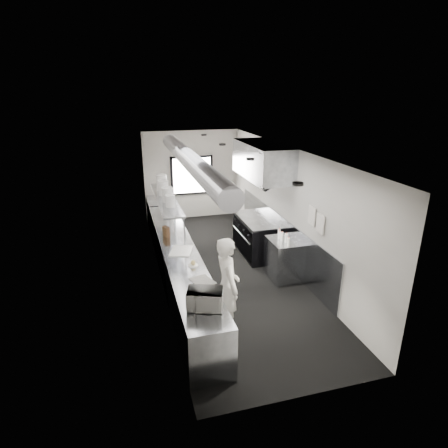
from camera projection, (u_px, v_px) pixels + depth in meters
floor at (226, 270)px, 8.82m from camera, size 3.00×8.00×0.01m
ceiling at (226, 150)px, 7.87m from camera, size 3.00×8.00×0.01m
wall_back at (192, 175)px, 11.97m from camera, size 3.00×0.02×2.80m
wall_front at (311, 309)px, 4.72m from camera, size 3.00×0.02×2.80m
wall_left at (158, 219)px, 7.97m from camera, size 0.02×8.00×2.80m
wall_right at (288, 208)px, 8.72m from camera, size 0.02×8.00×2.80m
wall_cladding at (280, 237)px, 9.28m from camera, size 0.03×5.50×1.10m
hvac_duct at (190, 160)px, 8.14m from camera, size 0.40×6.40×0.40m
service_window at (192, 175)px, 11.94m from camera, size 1.36×0.05×1.25m
exhaust_hood at (262, 161)px, 8.92m from camera, size 0.81×2.20×0.88m
prep_counter at (180, 268)px, 7.93m from camera, size 0.70×6.00×0.90m
pass_shelf at (166, 199)px, 8.91m from camera, size 0.45×3.00×0.68m
range at (257, 236)px, 9.56m from camera, size 0.88×1.60×0.94m
bottle_station at (284, 259)px, 8.32m from camera, size 0.65×0.80×0.90m
far_work_table at (160, 214)px, 11.28m from camera, size 0.70×1.20×0.90m
notice_sheet_a at (312, 216)px, 7.56m from camera, size 0.02×0.28×0.38m
notice_sheet_b at (320, 224)px, 7.26m from camera, size 0.02×0.28×0.38m
line_cook at (227, 286)px, 6.33m from camera, size 0.45×0.66×1.75m
microwave at (205, 299)px, 5.62m from camera, size 0.58×0.51×0.30m
deli_tub_a at (193, 304)px, 5.67m from camera, size 0.17×0.17×0.09m
deli_tub_b at (192, 299)px, 5.81m from camera, size 0.14×0.14×0.09m
newspaper at (203, 281)px, 6.44m from camera, size 0.44×0.49×0.01m
small_plate at (193, 265)px, 7.00m from camera, size 0.26×0.26×0.02m
pastry at (193, 263)px, 6.98m from camera, size 0.09×0.09×0.09m
cutting_board at (181, 251)px, 7.62m from camera, size 0.56×0.65×0.02m
knife_block at (166, 231)px, 8.37m from camera, size 0.15×0.22×0.22m
plate_stack_a at (170, 201)px, 8.20m from camera, size 0.28×0.28×0.26m
plate_stack_b at (168, 195)px, 8.55m from camera, size 0.32×0.32×0.33m
plate_stack_c at (163, 188)px, 9.07m from camera, size 0.26×0.26×0.36m
plate_stack_d at (162, 182)px, 9.49m from camera, size 0.32×0.32×0.41m
squeeze_bottle_a at (288, 242)px, 7.84m from camera, size 0.06×0.06×0.18m
squeeze_bottle_b at (286, 238)px, 8.03m from camera, size 0.08×0.08×0.19m
squeeze_bottle_c at (282, 236)px, 8.12m from camera, size 0.08×0.08×0.19m
squeeze_bottle_d at (279, 235)px, 8.24m from camera, size 0.07×0.07×0.16m
squeeze_bottle_e at (279, 233)px, 8.37m from camera, size 0.06×0.06×0.16m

